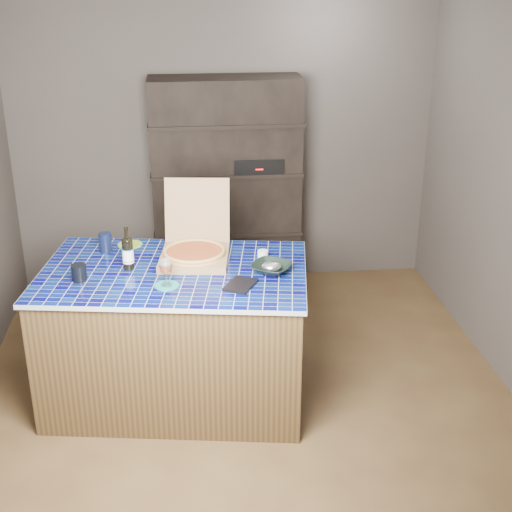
{
  "coord_description": "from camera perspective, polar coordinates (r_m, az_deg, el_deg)",
  "views": [
    {
      "loc": [
        -0.35,
        -4.09,
        2.66
      ],
      "look_at": [
        0.08,
        0.0,
        0.93
      ],
      "focal_mm": 50.0,
      "sensor_mm": 36.0,
      "label": 1
    }
  ],
  "objects": [
    {
      "name": "bowl",
      "position": [
        4.32,
        1.25,
        -0.97
      ],
      "size": [
        0.32,
        0.32,
        0.06
      ],
      "primitive_type": "imported",
      "rotation": [
        0.0,
        0.0,
        -0.54
      ],
      "color": "black",
      "rests_on": "kitchen_island"
    },
    {
      "name": "shelving_unit",
      "position": [
        5.9,
        -2.34,
        5.49
      ],
      "size": [
        1.2,
        0.41,
        1.8
      ],
      "color": "black",
      "rests_on": "floor"
    },
    {
      "name": "tumbler",
      "position": [
        4.34,
        -13.97,
        -1.29
      ],
      "size": [
        0.09,
        0.09,
        0.1
      ],
      "primitive_type": "cylinder",
      "color": "black",
      "rests_on": "kitchen_island"
    },
    {
      "name": "foil_contents",
      "position": [
        4.32,
        1.25,
        -0.83
      ],
      "size": [
        0.12,
        0.1,
        0.06
      ],
      "primitive_type": "ellipsoid",
      "color": "silver",
      "rests_on": "bowl"
    },
    {
      "name": "wine_glass",
      "position": [
        4.14,
        -7.22,
        -0.86
      ],
      "size": [
        0.08,
        0.08,
        0.17
      ],
      "color": "white",
      "rests_on": "teal_trivet"
    },
    {
      "name": "navy_cup",
      "position": [
        4.72,
        -11.95,
        1.08
      ],
      "size": [
        0.08,
        0.08,
        0.13
      ],
      "primitive_type": "cylinder",
      "color": "black",
      "rests_on": "kitchen_island"
    },
    {
      "name": "room",
      "position": [
        4.35,
        -1.1,
        3.87
      ],
      "size": [
        3.5,
        3.5,
        3.5
      ],
      "color": "brown",
      "rests_on": "ground"
    },
    {
      "name": "pizza_box",
      "position": [
        4.51,
        -4.93,
        0.47
      ],
      "size": [
        0.48,
        0.56,
        0.46
      ],
      "rotation": [
        0.0,
        0.0,
        -0.12
      ],
      "color": "#90714A",
      "rests_on": "kitchen_island"
    },
    {
      "name": "mead_bottle",
      "position": [
        4.41,
        -10.22,
        0.26
      ],
      "size": [
        0.07,
        0.07,
        0.27
      ],
      "color": "black",
      "rests_on": "kitchen_island"
    },
    {
      "name": "teal_trivet",
      "position": [
        4.19,
        -7.14,
        -2.36
      ],
      "size": [
        0.14,
        0.14,
        0.01
      ],
      "primitive_type": "cylinder",
      "color": "teal",
      "rests_on": "kitchen_island"
    },
    {
      "name": "dvd_case",
      "position": [
        4.15,
        -1.24,
        -2.32
      ],
      "size": [
        0.23,
        0.25,
        0.02
      ],
      "primitive_type": "cube",
      "rotation": [
        0.0,
        0.0,
        -0.5
      ],
      "color": "black",
      "rests_on": "kitchen_island"
    },
    {
      "name": "green_trivet",
      "position": [
        4.82,
        -10.05,
        0.92
      ],
      "size": [
        0.16,
        0.16,
        0.01
      ],
      "primitive_type": "cylinder",
      "color": "#88C029",
      "rests_on": "kitchen_island"
    },
    {
      "name": "kitchen_island",
      "position": [
        4.59,
        -6.37,
        -6.2
      ],
      "size": [
        1.76,
        1.26,
        0.89
      ],
      "rotation": [
        0.0,
        0.0,
        -0.15
      ],
      "color": "#4D3A1E",
      "rests_on": "floor"
    },
    {
      "name": "white_jar",
      "position": [
        4.51,
        0.55,
        0.09
      ],
      "size": [
        0.07,
        0.07,
        0.06
      ],
      "primitive_type": "cylinder",
      "color": "white",
      "rests_on": "kitchen_island"
    }
  ]
}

